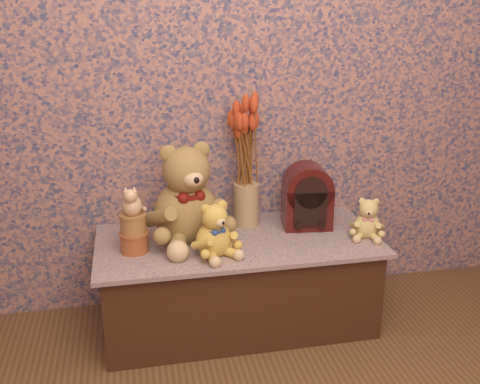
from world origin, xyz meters
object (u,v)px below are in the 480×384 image
at_px(teddy_medium, 213,227).
at_px(biscuit_tin_lower, 134,242).
at_px(ceramic_vase, 247,204).
at_px(cat_figurine, 131,199).
at_px(cathedral_radio, 307,196).
at_px(teddy_small, 368,216).
at_px(teddy_large, 185,188).

bearing_deg(teddy_medium, biscuit_tin_lower, 141.35).
relative_size(ceramic_vase, biscuit_tin_lower, 1.72).
distance_m(teddy_medium, biscuit_tin_lower, 0.35).
xyz_separation_m(ceramic_vase, cat_figurine, (-0.53, -0.20, 0.14)).
bearing_deg(cathedral_radio, biscuit_tin_lower, -164.47).
height_order(teddy_medium, ceramic_vase, teddy_medium).
distance_m(teddy_small, biscuit_tin_lower, 1.04).
distance_m(biscuit_tin_lower, cat_figurine, 0.20).
bearing_deg(cat_figurine, cathedral_radio, 14.82).
height_order(teddy_large, biscuit_tin_lower, teddy_large).
xyz_separation_m(ceramic_vase, biscuit_tin_lower, (-0.53, -0.20, -0.06)).
distance_m(cathedral_radio, ceramic_vase, 0.29).
distance_m(cathedral_radio, cat_figurine, 0.82).
height_order(teddy_large, teddy_small, teddy_large).
xyz_separation_m(teddy_medium, teddy_small, (0.71, 0.05, -0.03)).
bearing_deg(teddy_small, teddy_large, -168.09).
distance_m(teddy_large, biscuit_tin_lower, 0.32).
relative_size(biscuit_tin_lower, cat_figurine, 0.87).
distance_m(teddy_large, teddy_small, 0.83).
height_order(teddy_large, ceramic_vase, teddy_large).
height_order(teddy_small, ceramic_vase, ceramic_vase).
height_order(teddy_medium, cathedral_radio, cathedral_radio).
distance_m(teddy_medium, cat_figurine, 0.36).
xyz_separation_m(teddy_large, teddy_small, (0.81, -0.14, -0.14)).
bearing_deg(ceramic_vase, teddy_large, -160.22).
xyz_separation_m(teddy_large, ceramic_vase, (0.30, 0.11, -0.14)).
xyz_separation_m(teddy_large, cat_figurine, (-0.24, -0.10, 0.00)).
relative_size(teddy_medium, ceramic_vase, 1.23).
relative_size(teddy_large, teddy_small, 2.40).
bearing_deg(teddy_large, cat_figurine, -170.77).
bearing_deg(ceramic_vase, cat_figurine, -159.13).
relative_size(teddy_small, cathedral_radio, 0.65).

